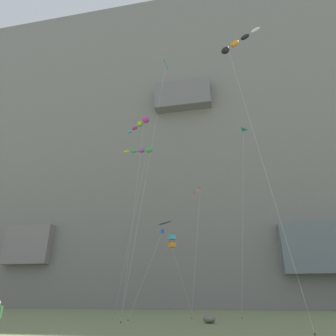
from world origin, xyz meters
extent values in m
cube|color=slate|center=(0.00, 59.52, 36.89)|extent=(180.00, 30.35, 73.79)
cube|color=gray|center=(-30.34, 44.01, 10.97)|extent=(9.27, 2.72, 7.17)
cube|color=slate|center=(0.00, 44.43, 40.93)|extent=(11.62, 4.96, 6.35)
cube|color=slate|center=(22.29, 44.51, 8.91)|extent=(14.38, 4.38, 7.76)
ellipsoid|color=slate|center=(5.01, 17.44, 0.29)|extent=(1.29, 1.56, 0.58)
cylinder|color=#4C9356|center=(-3.40, 5.67, 1.13)|extent=(0.09, 0.09, 0.52)
ellipsoid|color=green|center=(-4.66, 34.68, 24.08)|extent=(1.14, 0.86, 0.87)
ellipsoid|color=purple|center=(-5.98, 34.71, 24.12)|extent=(1.13, 0.71, 0.72)
ellipsoid|color=green|center=(-7.30, 34.75, 24.17)|extent=(1.12, 0.56, 0.57)
ellipsoid|color=yellow|center=(-8.62, 34.78, 24.22)|extent=(1.11, 0.40, 0.41)
cylinder|color=silver|center=(-6.00, 32.17, 12.00)|extent=(1.90, 5.05, 23.77)
cylinder|color=#4C3823|center=(-6.94, 29.65, 0.06)|extent=(0.08, 0.08, 0.12)
pyramid|color=teal|center=(9.93, 29.24, 22.46)|extent=(1.15, 1.15, 0.16)
cube|color=green|center=(10.15, 29.02, 22.37)|extent=(0.22, 0.22, 0.30)
cylinder|color=silver|center=(8.85, 26.06, 11.25)|extent=(2.62, 5.93, 22.26)
cylinder|color=#4C3823|center=(7.55, 23.10, 0.06)|extent=(0.08, 0.08, 0.12)
pyramid|color=navy|center=(0.31, 20.48, 7.73)|extent=(1.88, 1.90, 0.36)
cube|color=blue|center=(0.68, 20.84, 7.64)|extent=(0.39, 0.37, 0.52)
cylinder|color=silver|center=(-0.48, 19.68, 3.88)|extent=(2.34, 2.33, 7.52)
cylinder|color=#4C3823|center=(-1.64, 18.53, 0.06)|extent=(0.08, 0.08, 0.12)
cube|color=#38B2D1|center=(-0.56, 32.75, 9.29)|extent=(1.13, 1.13, 0.56)
cube|color=orange|center=(-0.56, 32.75, 8.27)|extent=(1.13, 1.13, 0.56)
cylinder|color=black|center=(-0.20, 32.75, 8.78)|extent=(0.03, 0.03, 1.51)
cylinder|color=black|center=(-0.92, 32.75, 8.78)|extent=(0.03, 0.03, 1.51)
cylinder|color=silver|center=(0.80, 31.47, 4.05)|extent=(2.75, 2.57, 7.87)
cylinder|color=#4C3823|center=(2.17, 30.20, 0.06)|extent=(0.08, 0.08, 0.12)
ellipsoid|color=black|center=(8.12, 15.85, 24.59)|extent=(1.17, 1.08, 0.72)
ellipsoid|color=orange|center=(9.06, 15.25, 24.66)|extent=(1.09, 0.97, 0.60)
ellipsoid|color=black|center=(9.99, 14.66, 24.73)|extent=(1.02, 0.86, 0.48)
ellipsoid|color=white|center=(10.93, 14.06, 24.80)|extent=(0.95, 0.75, 0.36)
cylinder|color=silver|center=(9.55, 13.16, 12.28)|extent=(2.32, 5.04, 24.33)
cylinder|color=#4C3823|center=(10.70, 10.65, 0.06)|extent=(0.08, 0.08, 0.12)
cube|color=teal|center=(0.75, 21.77, 29.58)|extent=(0.48, 1.77, 1.69)
cylinder|color=black|center=(0.75, 21.77, 29.58)|extent=(0.54, 0.19, 1.35)
cube|color=#38B2D1|center=(0.77, 21.77, 28.92)|extent=(0.05, 0.21, 0.10)
cube|color=#8CCC33|center=(0.76, 21.77, 28.56)|extent=(0.10, 0.20, 0.10)
cube|color=purple|center=(0.77, 21.77, 28.20)|extent=(0.13, 0.18, 0.10)
cube|color=yellow|center=(0.73, 21.77, 27.84)|extent=(0.03, 0.21, 0.10)
cylinder|color=silver|center=(-0.36, 19.05, 14.74)|extent=(2.25, 5.46, 29.24)
cylinder|color=#4C3823|center=(-1.48, 16.33, 0.06)|extent=(0.08, 0.08, 0.12)
ellipsoid|color=#CC3399|center=(-4.05, 29.90, 26.85)|extent=(1.59, 1.55, 1.10)
ellipsoid|color=#8CCC33|center=(-5.19, 30.72, 26.75)|extent=(1.47, 1.39, 0.91)
ellipsoid|color=#CC3399|center=(-6.33, 31.54, 26.66)|extent=(1.35, 1.23, 0.73)
ellipsoid|color=#38B2D1|center=(-7.47, 32.36, 26.56)|extent=(1.23, 1.07, 0.54)
cylinder|color=silver|center=(-4.43, 27.58, 13.34)|extent=(0.09, 5.16, 26.44)
cylinder|color=#4C3823|center=(-4.47, 25.00, 0.06)|extent=(0.08, 0.08, 0.12)
cylinder|color=black|center=(3.53, 27.78, 14.14)|extent=(1.18, 2.52, 0.02)
cube|color=purple|center=(4.03, 26.70, 13.96)|extent=(0.15, 0.28, 0.33)
cube|color=orange|center=(3.87, 27.06, 13.96)|extent=(0.16, 0.28, 0.33)
cube|color=orange|center=(3.70, 27.42, 13.96)|extent=(0.16, 0.28, 0.33)
cube|color=pink|center=(3.53, 27.78, 13.96)|extent=(0.17, 0.29, 0.33)
cube|color=#38B2D1|center=(3.37, 28.14, 13.96)|extent=(0.15, 0.28, 0.33)
cube|color=red|center=(3.20, 28.50, 13.96)|extent=(0.17, 0.29, 0.33)
cube|color=pink|center=(3.04, 28.86, 13.96)|extent=(0.15, 0.28, 0.33)
cylinder|color=silver|center=(3.62, 24.35, 7.13)|extent=(1.00, 4.36, 14.02)
cylinder|color=#4C3823|center=(3.13, 22.18, 0.06)|extent=(0.08, 0.08, 0.12)
camera|label=1|loc=(6.75, -7.27, 1.71)|focal=31.56mm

